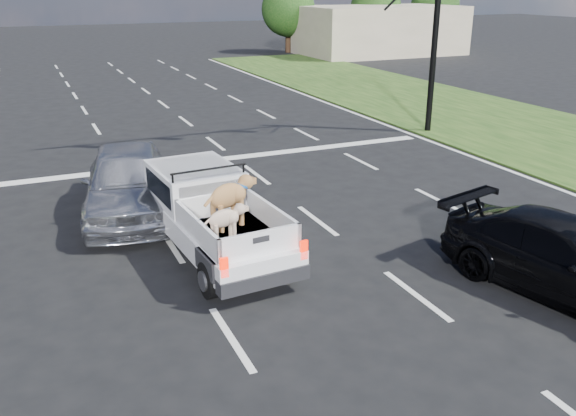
{
  "coord_description": "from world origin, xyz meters",
  "views": [
    {
      "loc": [
        -4.27,
        -7.95,
        5.27
      ],
      "look_at": [
        0.11,
        2.0,
        1.24
      ],
      "focal_mm": 38.0,
      "sensor_mm": 36.0,
      "label": 1
    }
  ],
  "objects_px": {
    "traffic_signal": "(379,0)",
    "pickup_truck": "(211,212)",
    "black_coupe": "(569,259)",
    "silver_sedan": "(128,181)"
  },
  "relations": [
    {
      "from": "traffic_signal",
      "to": "pickup_truck",
      "type": "height_order",
      "value": "traffic_signal"
    },
    {
      "from": "pickup_truck",
      "to": "black_coupe",
      "type": "height_order",
      "value": "pickup_truck"
    },
    {
      "from": "black_coupe",
      "to": "traffic_signal",
      "type": "bearing_deg",
      "value": 60.95
    },
    {
      "from": "traffic_signal",
      "to": "silver_sedan",
      "type": "bearing_deg",
      "value": -155.59
    },
    {
      "from": "traffic_signal",
      "to": "pickup_truck",
      "type": "relative_size",
      "value": 1.87
    },
    {
      "from": "silver_sedan",
      "to": "black_coupe",
      "type": "bearing_deg",
      "value": -37.76
    },
    {
      "from": "silver_sedan",
      "to": "black_coupe",
      "type": "height_order",
      "value": "silver_sedan"
    },
    {
      "from": "pickup_truck",
      "to": "black_coupe",
      "type": "relative_size",
      "value": 1.04
    },
    {
      "from": "pickup_truck",
      "to": "traffic_signal",
      "type": "bearing_deg",
      "value": 36.73
    },
    {
      "from": "silver_sedan",
      "to": "black_coupe",
      "type": "xyz_separation_m",
      "value": [
        6.42,
        -7.25,
        -0.15
      ]
    }
  ]
}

